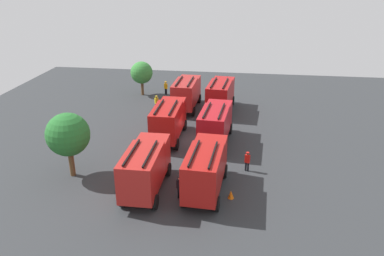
# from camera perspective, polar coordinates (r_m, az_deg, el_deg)

# --- Properties ---
(ground_plane) EXTENTS (56.06, 56.06, 0.00)m
(ground_plane) POSITION_cam_1_polar(r_m,az_deg,el_deg) (38.84, 0.00, -1.91)
(ground_plane) COLOR #2D3033
(fire_truck_0) EXTENTS (7.33, 3.09, 3.88)m
(fire_truck_0) POSITION_cam_1_polar(r_m,az_deg,el_deg) (29.31, 2.02, -5.83)
(fire_truck_0) COLOR #A31512
(fire_truck_0) RESTS_ON ground
(fire_truck_1) EXTENTS (7.35, 3.15, 3.88)m
(fire_truck_1) POSITION_cam_1_polar(r_m,az_deg,el_deg) (37.60, 3.48, 0.77)
(fire_truck_1) COLOR #AC131A
(fire_truck_1) RESTS_ON ground
(fire_truck_2) EXTENTS (7.38, 3.24, 3.88)m
(fire_truck_2) POSITION_cam_1_polar(r_m,az_deg,el_deg) (46.46, 4.22, 5.04)
(fire_truck_2) COLOR #AA1414
(fire_truck_2) RESTS_ON ground
(fire_truck_3) EXTENTS (7.21, 2.77, 3.88)m
(fire_truck_3) POSITION_cam_1_polar(r_m,az_deg,el_deg) (29.66, -6.88, -5.63)
(fire_truck_3) COLOR #AB201B
(fire_truck_3) RESTS_ON ground
(fire_truck_4) EXTENTS (7.21, 2.76, 3.88)m
(fire_truck_4) POSITION_cam_1_polar(r_m,az_deg,el_deg) (38.49, -3.49, 1.29)
(fire_truck_4) COLOR #A91412
(fire_truck_4) RESTS_ON ground
(fire_truck_5) EXTENTS (7.27, 2.93, 3.88)m
(fire_truck_5) POSITION_cam_1_polar(r_m,az_deg,el_deg) (47.02, -0.84, 5.32)
(fire_truck_5) COLOR #A5201E
(fire_truck_5) RESTS_ON ground
(firefighter_0) EXTENTS (0.46, 0.47, 1.75)m
(firefighter_0) POSITION_cam_1_polar(r_m,az_deg,el_deg) (47.31, -5.26, 3.85)
(firefighter_0) COLOR black
(firefighter_0) RESTS_ON ground
(firefighter_1) EXTENTS (0.42, 0.48, 1.81)m
(firefighter_1) POSITION_cam_1_polar(r_m,az_deg,el_deg) (53.07, -3.89, 6.02)
(firefighter_1) COLOR black
(firefighter_1) RESTS_ON ground
(firefighter_2) EXTENTS (0.48, 0.43, 1.81)m
(firefighter_2) POSITION_cam_1_polar(r_m,az_deg,el_deg) (29.21, -1.89, -8.49)
(firefighter_2) COLOR black
(firefighter_2) RESTS_ON ground
(firefighter_3) EXTENTS (0.38, 0.48, 1.76)m
(firefighter_3) POSITION_cam_1_polar(r_m,az_deg,el_deg) (33.14, 8.16, -4.78)
(firefighter_3) COLOR black
(firefighter_3) RESTS_ON ground
(firefighter_4) EXTENTS (0.31, 0.45, 1.61)m
(firefighter_4) POSITION_cam_1_polar(r_m,az_deg,el_deg) (30.82, -10.44, -7.38)
(firefighter_4) COLOR black
(firefighter_4) RESTS_ON ground
(tree_0) EXTENTS (3.54, 3.54, 5.49)m
(tree_0) POSITION_cam_1_polar(r_m,az_deg,el_deg) (32.56, -17.86, -0.95)
(tree_0) COLOR brown
(tree_0) RESTS_ON ground
(tree_1) EXTENTS (2.96, 2.96, 4.59)m
(tree_1) POSITION_cam_1_polar(r_m,az_deg,el_deg) (52.73, -7.45, 8.10)
(tree_1) COLOR brown
(tree_1) RESTS_ON ground
(traffic_cone_0) EXTENTS (0.46, 0.46, 0.66)m
(traffic_cone_0) POSITION_cam_1_polar(r_m,az_deg,el_deg) (29.59, 5.76, -9.73)
(traffic_cone_0) COLOR #F2600C
(traffic_cone_0) RESTS_ON ground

